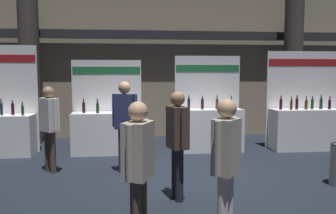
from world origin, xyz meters
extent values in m
plane|color=black|center=(0.00, 0.00, 0.00)|extent=(24.77, 24.77, 0.00)
cube|color=gray|center=(0.00, 4.41, 2.77)|extent=(12.39, 0.25, 5.54)
cube|color=#2D2D33|center=(0.00, 4.10, 3.05)|extent=(12.39, 0.20, 0.24)
cylinder|color=#423D38|center=(-3.72, 3.58, 2.37)|extent=(0.54, 0.54, 4.73)
cylinder|color=#423D38|center=(3.72, 3.58, 2.37)|extent=(0.54, 0.54, 4.73)
cube|color=white|center=(-4.09, 2.47, 1.30)|extent=(1.71, 0.04, 2.59)
cylinder|color=black|center=(-3.98, 2.15, 1.10)|extent=(0.06, 0.06, 0.28)
cylinder|color=black|center=(-3.98, 2.15, 1.28)|extent=(0.03, 0.03, 0.09)
cylinder|color=black|center=(-3.98, 2.15, 1.33)|extent=(0.03, 0.03, 0.02)
cylinder|color=black|center=(-3.73, 2.18, 1.09)|extent=(0.07, 0.07, 0.27)
cylinder|color=black|center=(-3.73, 2.18, 1.26)|extent=(0.03, 0.03, 0.07)
cylinder|color=gold|center=(-3.73, 2.18, 1.30)|extent=(0.03, 0.03, 0.02)
cylinder|color=#19381E|center=(-3.47, 2.05, 1.07)|extent=(0.06, 0.06, 0.22)
cylinder|color=#19381E|center=(-3.47, 2.05, 1.22)|extent=(0.03, 0.03, 0.07)
cylinder|color=red|center=(-3.47, 2.05, 1.26)|extent=(0.03, 0.03, 0.02)
cube|color=white|center=(-1.58, 2.12, 0.50)|extent=(1.60, 0.60, 0.99)
cube|color=white|center=(-1.58, 2.46, 1.12)|extent=(1.69, 0.04, 2.25)
cube|color=#1E6638|center=(-1.58, 2.44, 1.99)|extent=(1.64, 0.01, 0.18)
cylinder|color=black|center=(-2.11, 2.16, 1.11)|extent=(0.08, 0.08, 0.24)
cylinder|color=black|center=(-2.11, 2.16, 1.27)|extent=(0.03, 0.03, 0.07)
cylinder|color=red|center=(-2.11, 2.16, 1.31)|extent=(0.03, 0.03, 0.02)
cylinder|color=#19381E|center=(-1.77, 2.05, 1.11)|extent=(0.07, 0.07, 0.23)
cylinder|color=#19381E|center=(-1.77, 2.05, 1.27)|extent=(0.03, 0.03, 0.09)
cylinder|color=black|center=(-1.77, 2.05, 1.32)|extent=(0.03, 0.03, 0.02)
cylinder|color=#472D14|center=(-1.40, 2.19, 1.11)|extent=(0.07, 0.07, 0.25)
cylinder|color=#472D14|center=(-1.40, 2.19, 1.27)|extent=(0.03, 0.03, 0.07)
cylinder|color=gold|center=(-1.40, 2.19, 1.32)|extent=(0.03, 0.03, 0.02)
cylinder|color=#19381E|center=(-1.05, 2.06, 1.10)|extent=(0.07, 0.07, 0.22)
cylinder|color=#19381E|center=(-1.05, 2.06, 1.25)|extent=(0.03, 0.03, 0.07)
cylinder|color=black|center=(-1.05, 2.06, 1.29)|extent=(0.03, 0.03, 0.02)
cube|color=white|center=(0.95, 2.16, 0.52)|extent=(1.59, 0.60, 1.04)
cube|color=white|center=(0.95, 2.50, 1.18)|extent=(1.67, 0.04, 2.36)
cube|color=#1E6638|center=(0.95, 2.48, 2.04)|extent=(1.62, 0.01, 0.18)
cylinder|color=black|center=(0.42, 2.18, 1.18)|extent=(0.07, 0.07, 0.26)
cylinder|color=black|center=(0.42, 2.18, 1.35)|extent=(0.03, 0.03, 0.08)
cylinder|color=gold|center=(0.42, 2.18, 1.39)|extent=(0.03, 0.03, 0.02)
cylinder|color=black|center=(0.76, 2.19, 1.17)|extent=(0.07, 0.07, 0.25)
cylinder|color=black|center=(0.76, 2.19, 1.32)|extent=(0.03, 0.03, 0.06)
cylinder|color=red|center=(0.76, 2.19, 1.36)|extent=(0.03, 0.03, 0.02)
cylinder|color=#472D14|center=(1.13, 2.21, 1.17)|extent=(0.07, 0.07, 0.24)
cylinder|color=#472D14|center=(1.13, 2.21, 1.33)|extent=(0.03, 0.03, 0.08)
cylinder|color=red|center=(1.13, 2.21, 1.37)|extent=(0.03, 0.03, 0.02)
cylinder|color=#472D14|center=(1.49, 2.19, 1.16)|extent=(0.06, 0.06, 0.24)
cylinder|color=#472D14|center=(1.49, 2.19, 1.33)|extent=(0.03, 0.03, 0.08)
cylinder|color=gold|center=(1.49, 2.19, 1.38)|extent=(0.03, 0.03, 0.02)
cube|color=white|center=(3.47, 2.07, 0.51)|extent=(1.88, 0.60, 1.02)
cube|color=white|center=(3.47, 2.41, 1.24)|extent=(1.97, 0.04, 2.49)
cube|color=maroon|center=(3.47, 2.39, 2.20)|extent=(1.92, 0.01, 0.18)
cylinder|color=black|center=(2.72, 2.07, 1.15)|extent=(0.07, 0.07, 0.26)
cylinder|color=black|center=(2.72, 2.07, 1.32)|extent=(0.03, 0.03, 0.08)
cylinder|color=gold|center=(2.72, 2.07, 1.37)|extent=(0.03, 0.03, 0.02)
cylinder|color=#472D14|center=(2.95, 1.98, 1.14)|extent=(0.06, 0.06, 0.24)
cylinder|color=#472D14|center=(2.95, 1.98, 1.29)|extent=(0.03, 0.03, 0.07)
cylinder|color=black|center=(2.95, 1.98, 1.34)|extent=(0.03, 0.03, 0.02)
cylinder|color=black|center=(3.14, 2.09, 1.16)|extent=(0.07, 0.07, 0.27)
cylinder|color=black|center=(3.14, 2.09, 1.33)|extent=(0.03, 0.03, 0.06)
cylinder|color=black|center=(3.14, 2.09, 1.37)|extent=(0.03, 0.03, 0.02)
cylinder|color=#472D14|center=(3.37, 2.05, 1.14)|extent=(0.07, 0.07, 0.23)
cylinder|color=#472D14|center=(3.37, 2.05, 1.29)|extent=(0.03, 0.03, 0.09)
cylinder|color=red|center=(3.37, 2.05, 1.35)|extent=(0.03, 0.03, 0.02)
cylinder|color=#19381E|center=(3.57, 2.11, 1.15)|extent=(0.07, 0.07, 0.25)
cylinder|color=#19381E|center=(3.57, 2.11, 1.30)|extent=(0.03, 0.03, 0.06)
cylinder|color=red|center=(3.57, 2.11, 1.34)|extent=(0.03, 0.03, 0.02)
cylinder|color=#19381E|center=(3.79, 2.11, 1.16)|extent=(0.07, 0.07, 0.26)
cylinder|color=#19381E|center=(3.79, 2.11, 1.33)|extent=(0.03, 0.03, 0.08)
cylinder|color=red|center=(3.79, 2.11, 1.37)|extent=(0.03, 0.03, 0.02)
cylinder|color=black|center=(3.99, 2.05, 1.14)|extent=(0.07, 0.07, 0.23)
cylinder|color=black|center=(3.99, 2.05, 1.29)|extent=(0.03, 0.03, 0.08)
cylinder|color=red|center=(3.99, 2.05, 1.34)|extent=(0.03, 0.03, 0.02)
cylinder|color=navy|center=(-1.17, 0.51, 0.43)|extent=(0.12, 0.12, 0.85)
cylinder|color=navy|center=(-1.02, 0.44, 0.43)|extent=(0.12, 0.12, 0.85)
cube|color=navy|center=(-1.09, 0.47, 1.19)|extent=(0.41, 0.34, 0.67)
sphere|color=tan|center=(-1.09, 0.47, 1.65)|extent=(0.23, 0.23, 0.23)
cylinder|color=navy|center=(-1.30, 0.57, 1.21)|extent=(0.08, 0.08, 0.64)
cylinder|color=navy|center=(-0.89, 0.38, 1.21)|extent=(0.08, 0.08, 0.64)
cylinder|color=#47382D|center=(-2.48, 0.59, 0.40)|extent=(0.12, 0.12, 0.81)
cylinder|color=#47382D|center=(-2.61, 0.74, 0.40)|extent=(0.12, 0.12, 0.81)
cube|color=silver|center=(-2.55, 0.66, 1.12)|extent=(0.43, 0.45, 0.64)
sphere|color=#8C6647|center=(-2.55, 0.66, 1.56)|extent=(0.22, 0.22, 0.22)
cylinder|color=silver|center=(-2.39, 0.48, 1.14)|extent=(0.08, 0.08, 0.61)
cylinder|color=silver|center=(-2.71, 0.85, 1.14)|extent=(0.08, 0.08, 0.61)
cylinder|color=#47382D|center=(-0.84, -2.34, 0.39)|extent=(0.12, 0.12, 0.78)
cube|color=#ADA393|center=(-0.88, -2.41, 1.09)|extent=(0.37, 0.42, 0.62)
sphere|color=tan|center=(-0.88, -2.41, 1.51)|extent=(0.21, 0.21, 0.21)
cylinder|color=#ADA393|center=(-0.96, -2.62, 1.10)|extent=(0.08, 0.08, 0.59)
cylinder|color=#ADA393|center=(-0.79, -2.21, 1.10)|extent=(0.08, 0.08, 0.59)
cylinder|color=silver|center=(0.15, -2.33, 0.39)|extent=(0.12, 0.12, 0.79)
cylinder|color=silver|center=(0.06, -2.44, 0.39)|extent=(0.12, 0.12, 0.79)
cube|color=#ADA393|center=(0.10, -2.39, 1.10)|extent=(0.38, 0.39, 0.62)
sphere|color=tan|center=(0.10, -2.39, 1.53)|extent=(0.22, 0.22, 0.22)
cylinder|color=#ADA393|center=(0.24, -2.23, 1.12)|extent=(0.08, 0.08, 0.59)
cylinder|color=#ADA393|center=(-0.03, -2.55, 1.12)|extent=(0.08, 0.08, 0.59)
cylinder|color=#23232D|center=(-0.25, -1.11, 0.40)|extent=(0.12, 0.12, 0.80)
cylinder|color=#23232D|center=(-0.29, -0.97, 0.40)|extent=(0.12, 0.12, 0.80)
cube|color=#47382D|center=(-0.27, -1.04, 1.11)|extent=(0.33, 0.40, 0.63)
sphere|color=#8C6647|center=(-0.27, -1.04, 1.54)|extent=(0.22, 0.22, 0.22)
cylinder|color=#47382D|center=(-0.21, -1.25, 1.13)|extent=(0.08, 0.08, 0.60)
cylinder|color=#47382D|center=(-0.33, -0.83, 1.13)|extent=(0.08, 0.08, 0.60)
camera|label=1|loc=(-0.91, -6.02, 1.90)|focal=36.33mm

